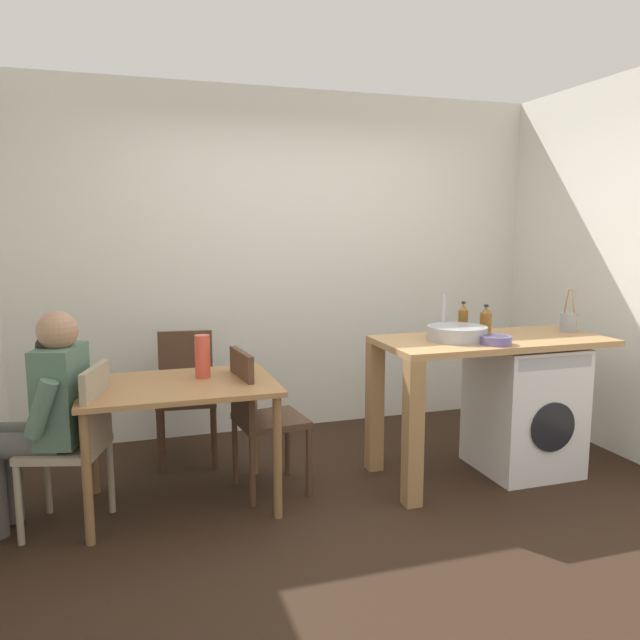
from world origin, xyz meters
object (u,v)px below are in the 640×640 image
dining_table (180,400)px  washing_machine (523,407)px  chair_opposite (259,413)px  bottle_tall_green (463,319)px  chair_spare_by_wall (186,388)px  seated_person (46,409)px  chair_person_seat (78,438)px  utensil_crock (568,322)px  bottle_squat_brown (486,321)px  vase (202,356)px  mixing_bowl (496,340)px

dining_table → washing_machine: (2.25, -0.13, -0.21)m
chair_opposite → bottle_tall_green: (1.43, 0.06, 0.51)m
chair_spare_by_wall → seated_person: seated_person is taller
chair_person_seat → utensil_crock: bearing=-73.2°
bottle_squat_brown → vase: bottle_squat_brown is taller
chair_opposite → chair_person_seat: bearing=-87.5°
dining_table → bottle_tall_green: bottle_tall_green is taller
chair_person_seat → chair_opposite: (1.02, 0.16, 0.00)m
bottle_tall_green → bottle_squat_brown: bearing=-44.0°
chair_spare_by_wall → washing_machine: size_ratio=1.05×
seated_person → mixing_bowl: 2.61m
dining_table → chair_person_seat: chair_person_seat is taller
washing_machine → bottle_squat_brown: (-0.24, 0.13, 0.58)m
seated_person → chair_opposite: bearing=-68.4°
dining_table → bottle_tall_green: (1.91, 0.10, 0.37)m
washing_machine → bottle_tall_green: bottle_tall_green is taller
seated_person → washing_machine: 2.97m
chair_person_seat → mixing_bowl: 2.48m
chair_opposite → utensil_crock: size_ratio=3.00×
seated_person → bottle_squat_brown: 2.74m
chair_spare_by_wall → utensil_crock: (2.51, -0.85, 0.48)m
chair_person_seat → vase: 0.82m
dining_table → chair_person_seat: 0.58m
chair_spare_by_wall → washing_machine: chair_spare_by_wall is taller
washing_machine → vase: bearing=173.8°
bottle_squat_brown → utensil_crock: size_ratio=0.68×
chair_spare_by_wall → bottle_tall_green: size_ratio=4.17×
bottle_tall_green → utensil_crock: (0.72, -0.18, -0.03)m
bottle_squat_brown → mixing_bowl: bottle_squat_brown is taller
chair_opposite → bottle_squat_brown: bearing=81.9°
bottle_tall_green → dining_table: bearing=-176.9°
washing_machine → vase: (-2.10, 0.23, 0.44)m
chair_person_seat → mixing_bowl: (2.43, -0.20, 0.44)m
washing_machine → chair_person_seat: bearing=179.9°
seated_person → bottle_tall_green: (2.61, 0.18, 0.35)m
dining_table → bottle_tall_green: bearing=3.1°
chair_person_seat → bottle_squat_brown: bearing=-71.4°
seated_person → vase: (0.85, 0.18, 0.20)m
utensil_crock → seated_person: bearing=-180.0°
chair_opposite → chair_spare_by_wall: (-0.37, 0.73, 0.00)m
bottle_tall_green → vase: 1.76m
washing_machine → utensil_crock: (0.37, 0.05, 0.56)m
seated_person → bottle_tall_green: size_ratio=5.56×
chair_person_seat → bottle_squat_brown: size_ratio=4.44×
chair_person_seat → chair_spare_by_wall: same height
vase → dining_table: bearing=-146.3°
chair_person_seat → washing_machine: chair_person_seat is taller
utensil_crock → bottle_squat_brown: bearing=173.1°
chair_person_seat → seated_person: bearing=90.0°
bottle_squat_brown → vase: (-1.87, 0.10, -0.14)m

